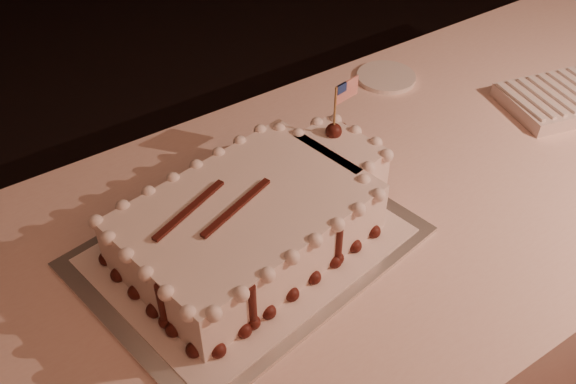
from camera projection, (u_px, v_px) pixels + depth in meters
banquet_table at (294, 359)px, 1.35m from camera, size 2.40×0.80×0.75m
cake_board at (248, 247)px, 1.07m from camera, size 0.58×0.47×0.01m
doily at (248, 245)px, 1.06m from camera, size 0.52×0.43×0.00m
sheet_cake at (259, 216)px, 1.05m from camera, size 0.50×0.34×0.20m
napkin_stack at (560, 99)px, 1.38m from camera, size 0.27×0.22×0.04m
side_plate at (386, 77)px, 1.47m from camera, size 0.13×0.13×0.01m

